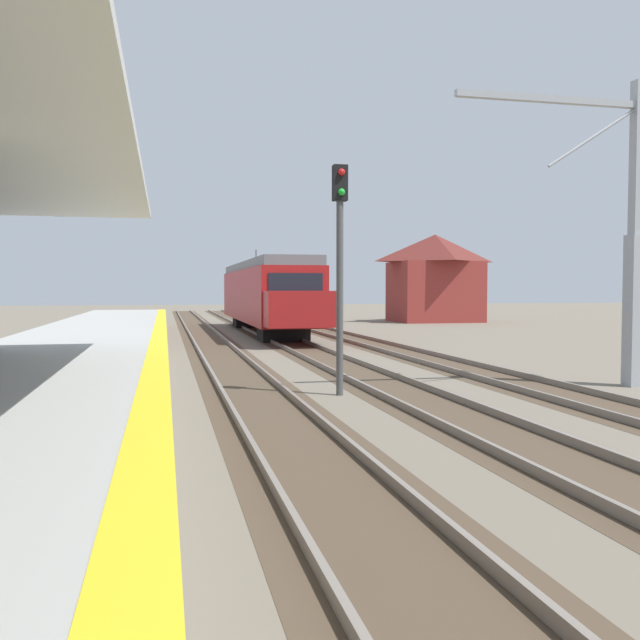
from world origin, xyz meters
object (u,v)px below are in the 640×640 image
rail_signal_post (340,255)px  distant_trackside_house (435,276)px  approaching_train (266,293)px  catenary_pylon_far_side (625,241)px

rail_signal_post → distant_trackside_house: (15.53, 32.13, 0.14)m
approaching_train → rail_signal_post: 21.89m
catenary_pylon_far_side → distant_trackside_house: catenary_pylon_far_side is taller
rail_signal_post → distant_trackside_house: distant_trackside_house is taller
approaching_train → rail_signal_post: rail_signal_post is taller
approaching_train → rail_signal_post: (-1.50, -21.81, 1.02)m
approaching_train → catenary_pylon_far_side: catenary_pylon_far_side is taller
approaching_train → distant_trackside_house: 17.45m
distant_trackside_house → catenary_pylon_far_side: bearing=-104.5°
catenary_pylon_far_side → distant_trackside_house: size_ratio=1.14×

